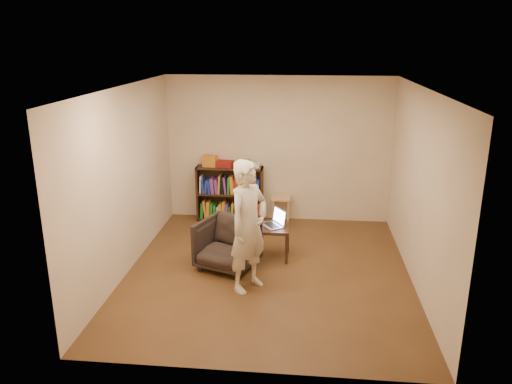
# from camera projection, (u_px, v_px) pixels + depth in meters

# --- Properties ---
(floor) EXTENTS (4.50, 4.50, 0.00)m
(floor) POSITION_uv_depth(u_px,v_px,m) (268.00, 272.00, 7.15)
(floor) COLOR #4D3119
(floor) RESTS_ON ground
(ceiling) EXTENTS (4.50, 4.50, 0.00)m
(ceiling) POSITION_uv_depth(u_px,v_px,m) (269.00, 88.00, 6.38)
(ceiling) COLOR silver
(ceiling) RESTS_ON wall_back
(wall_back) EXTENTS (4.00, 0.00, 4.00)m
(wall_back) POSITION_uv_depth(u_px,v_px,m) (278.00, 150.00, 8.90)
(wall_back) COLOR beige
(wall_back) RESTS_ON floor
(wall_left) EXTENTS (0.00, 4.50, 4.50)m
(wall_left) POSITION_uv_depth(u_px,v_px,m) (126.00, 181.00, 6.96)
(wall_left) COLOR beige
(wall_left) RESTS_ON floor
(wall_right) EXTENTS (0.00, 4.50, 4.50)m
(wall_right) POSITION_uv_depth(u_px,v_px,m) (420.00, 189.00, 6.57)
(wall_right) COLOR beige
(wall_right) RESTS_ON floor
(bookshelf) EXTENTS (1.20, 0.30, 1.00)m
(bookshelf) POSITION_uv_depth(u_px,v_px,m) (230.00, 197.00, 9.09)
(bookshelf) COLOR black
(bookshelf) RESTS_ON floor
(box_yellow) EXTENTS (0.26, 0.20, 0.20)m
(box_yellow) POSITION_uv_depth(u_px,v_px,m) (210.00, 161.00, 8.94)
(box_yellow) COLOR orange
(box_yellow) RESTS_ON bookshelf
(red_cloth) EXTENTS (0.33, 0.26, 0.10)m
(red_cloth) POSITION_uv_depth(u_px,v_px,m) (225.00, 164.00, 8.94)
(red_cloth) COLOR maroon
(red_cloth) RESTS_ON bookshelf
(box_green) EXTENTS (0.16, 0.16, 0.14)m
(box_green) POSITION_uv_depth(u_px,v_px,m) (245.00, 164.00, 8.86)
(box_green) COLOR #1E7223
(box_green) RESTS_ON bookshelf
(box_white) EXTENTS (0.12, 0.12, 0.09)m
(box_white) POSITION_uv_depth(u_px,v_px,m) (256.00, 165.00, 8.86)
(box_white) COLOR beige
(box_white) RESTS_ON bookshelf
(stool) EXTENTS (0.34, 0.34, 0.49)m
(stool) POSITION_uv_depth(u_px,v_px,m) (281.00, 202.00, 8.96)
(stool) COLOR tan
(stool) RESTS_ON floor
(armchair) EXTENTS (1.00, 1.01, 0.72)m
(armchair) POSITION_uv_depth(u_px,v_px,m) (228.00, 244.00, 7.20)
(armchair) COLOR #2B241D
(armchair) RESTS_ON floor
(side_table) EXTENTS (0.49, 0.49, 0.50)m
(side_table) POSITION_uv_depth(u_px,v_px,m) (273.00, 232.00, 7.50)
(side_table) COLOR black
(side_table) RESTS_ON floor
(laptop) EXTENTS (0.42, 0.44, 0.26)m
(laptop) POSITION_uv_depth(u_px,v_px,m) (275.00, 222.00, 7.51)
(laptop) COLOR silver
(laptop) RESTS_ON side_table
(person) EXTENTS (0.71, 0.77, 1.76)m
(person) POSITION_uv_depth(u_px,v_px,m) (248.00, 226.00, 6.45)
(person) COLOR beige
(person) RESTS_ON floor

